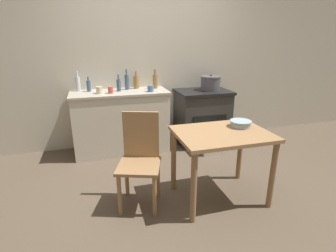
% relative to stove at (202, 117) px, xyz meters
% --- Properties ---
extents(ground_plane, '(14.00, 14.00, 0.00)m').
position_rel_stove_xyz_m(ground_plane, '(-0.77, -1.26, -0.42)').
color(ground_plane, brown).
extents(wall_back, '(8.00, 0.07, 2.55)m').
position_rel_stove_xyz_m(wall_back, '(-0.77, 0.33, 0.85)').
color(wall_back, beige).
rests_on(wall_back, ground_plane).
extents(counter_cabinet, '(1.36, 0.57, 0.89)m').
position_rel_stove_xyz_m(counter_cabinet, '(-1.26, 0.02, 0.02)').
color(counter_cabinet, beige).
rests_on(counter_cabinet, ground_plane).
extents(stove, '(0.81, 0.62, 0.84)m').
position_rel_stove_xyz_m(stove, '(0.00, 0.00, 0.00)').
color(stove, '#2D2B28').
rests_on(stove, ground_plane).
extents(work_table, '(0.91, 0.69, 0.73)m').
position_rel_stove_xyz_m(work_table, '(-0.44, -1.50, 0.18)').
color(work_table, '#997047').
rests_on(work_table, ground_plane).
extents(chair, '(0.51, 0.51, 0.93)m').
position_rel_stove_xyz_m(chair, '(-1.23, -1.34, 0.07)').
color(chair, '#997047').
rests_on(chair, ground_plane).
extents(flour_sack, '(0.29, 0.20, 0.38)m').
position_rel_stove_xyz_m(flour_sack, '(-0.04, -0.45, -0.23)').
color(flour_sack, beige).
rests_on(flour_sack, ground_plane).
extents(stock_pot, '(0.31, 0.31, 0.24)m').
position_rel_stove_xyz_m(stock_pot, '(0.11, -0.01, 0.53)').
color(stock_pot, '#4C4C51').
rests_on(stock_pot, stove).
extents(mixing_bowl_large, '(0.22, 0.22, 0.07)m').
position_rel_stove_xyz_m(mixing_bowl_large, '(-0.18, -1.40, 0.34)').
color(mixing_bowl_large, '#93A8B2').
rests_on(mixing_bowl_large, work_table).
extents(bottle_far_left, '(0.06, 0.06, 0.28)m').
position_rel_stove_xyz_m(bottle_far_left, '(-1.81, 0.22, 0.58)').
color(bottle_far_left, silver).
rests_on(bottle_far_left, counter_cabinet).
extents(bottle_left, '(0.08, 0.08, 0.25)m').
position_rel_stove_xyz_m(bottle_left, '(-0.99, 0.20, 0.57)').
color(bottle_left, olive).
rests_on(bottle_left, counter_cabinet).
extents(bottle_mid_left, '(0.06, 0.06, 0.29)m').
position_rel_stove_xyz_m(bottle_mid_left, '(-1.14, 0.15, 0.58)').
color(bottle_mid_left, '#3D5675').
rests_on(bottle_mid_left, counter_cabinet).
extents(bottle_center_left, '(0.06, 0.06, 0.23)m').
position_rel_stove_xyz_m(bottle_center_left, '(-1.26, 0.05, 0.56)').
color(bottle_center_left, '#3D5675').
rests_on(bottle_center_left, counter_cabinet).
extents(bottle_center, '(0.07, 0.07, 0.28)m').
position_rel_stove_xyz_m(bottle_center, '(-0.72, 0.12, 0.58)').
color(bottle_center, olive).
rests_on(bottle_center, counter_cabinet).
extents(bottle_center_right, '(0.06, 0.06, 0.21)m').
position_rel_stove_xyz_m(bottle_center_right, '(-1.67, 0.15, 0.55)').
color(bottle_center_right, '#3D5675').
rests_on(bottle_center_right, counter_cabinet).
extents(cup_mid_right, '(0.07, 0.07, 0.09)m').
position_rel_stove_xyz_m(cup_mid_right, '(-1.39, -0.07, 0.51)').
color(cup_mid_right, '#B74C42').
rests_on(cup_mid_right, counter_cabinet).
extents(cup_right, '(0.09, 0.09, 0.09)m').
position_rel_stove_xyz_m(cup_right, '(-1.54, -0.05, 0.51)').
color(cup_right, beige).
rests_on(cup_right, counter_cabinet).
extents(cup_far_right, '(0.08, 0.08, 0.09)m').
position_rel_stove_xyz_m(cup_far_right, '(-0.84, -0.11, 0.51)').
color(cup_far_right, '#4C6B99').
rests_on(cup_far_right, counter_cabinet).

